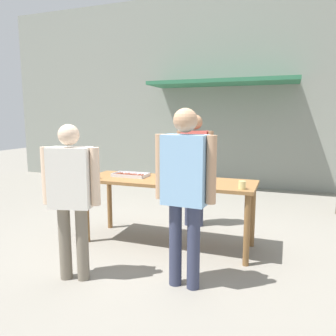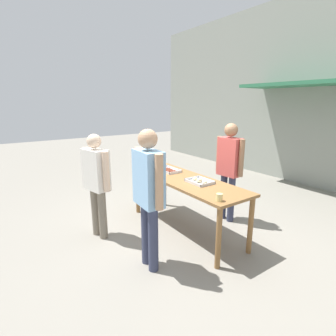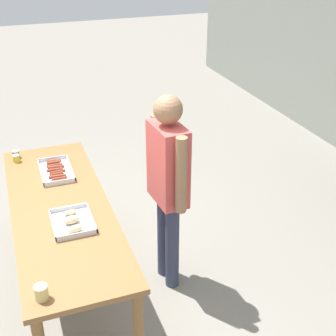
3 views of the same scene
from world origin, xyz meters
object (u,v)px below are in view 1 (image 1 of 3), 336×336
object	(u,v)px
person_customer_holding_hotdog	(71,190)
person_customer_with_cup	(185,183)
person_server_behind_table	(195,160)
condiment_jar_ketchup	(97,176)
food_tray_sausages	(131,175)
condiment_jar_mustard	(91,176)
food_tray_buns	(190,179)
beer_cup	(242,185)

from	to	relation	value
person_customer_holding_hotdog	person_customer_with_cup	bearing A→B (deg)	178.71
person_server_behind_table	condiment_jar_ketchup	bearing A→B (deg)	-136.71
person_server_behind_table	person_customer_with_cup	distance (m)	1.85
food_tray_sausages	condiment_jar_mustard	size ratio (longest dim) A/B	7.00
person_customer_holding_hotdog	condiment_jar_mustard	bearing A→B (deg)	-81.36
food_tray_buns	person_customer_with_cup	world-z (taller)	person_customer_with_cup
food_tray_buns	person_customer_holding_hotdog	distance (m)	1.53
food_tray_buns	person_customer_with_cup	xyz separation A→B (m)	(0.24, -1.02, 0.16)
food_tray_buns	condiment_jar_ketchup	size ratio (longest dim) A/B	5.57
condiment_jar_ketchup	person_customer_with_cup	distance (m)	1.58
food_tray_sausages	food_tray_buns	bearing A→B (deg)	-0.12
food_tray_buns	person_server_behind_table	bearing A→B (deg)	101.47
beer_cup	person_server_behind_table	distance (m)	1.37
condiment_jar_mustard	beer_cup	xyz separation A→B (m)	(1.94, 0.01, 0.01)
food_tray_sausages	condiment_jar_ketchup	bearing A→B (deg)	-136.91
food_tray_sausages	person_customer_with_cup	size ratio (longest dim) A/B	0.27
food_tray_sausages	person_customer_with_cup	bearing A→B (deg)	-43.38
condiment_jar_mustard	condiment_jar_ketchup	xyz separation A→B (m)	(0.09, -0.00, 0.00)
person_server_behind_table	beer_cup	bearing A→B (deg)	-56.11
food_tray_sausages	beer_cup	size ratio (longest dim) A/B	5.09
person_customer_holding_hotdog	person_customer_with_cup	distance (m)	1.13
condiment_jar_ketchup	person_customer_holding_hotdog	size ratio (longest dim) A/B	0.04
food_tray_buns	condiment_jar_mustard	distance (m)	1.29
person_customer_holding_hotdog	food_tray_buns	bearing A→B (deg)	-137.97
food_tray_sausages	person_server_behind_table	bearing A→B (deg)	49.27
food_tray_sausages	person_server_behind_table	xyz separation A→B (m)	(0.68, 0.79, 0.14)
condiment_jar_mustard	person_customer_holding_hotdog	world-z (taller)	person_customer_holding_hotdog
beer_cup	person_server_behind_table	bearing A→B (deg)	128.00
food_tray_sausages	condiment_jar_ketchup	distance (m)	0.45
person_customer_with_cup	condiment_jar_mustard	bearing A→B (deg)	-22.21
food_tray_sausages	beer_cup	distance (m)	1.55
condiment_jar_ketchup	person_server_behind_table	distance (m)	1.49
food_tray_sausages	person_customer_with_cup	world-z (taller)	person_customer_with_cup
person_server_behind_table	condiment_jar_mustard	bearing A→B (deg)	-139.21
condiment_jar_mustard	person_server_behind_table	world-z (taller)	person_server_behind_table
beer_cup	person_server_behind_table	size ratio (longest dim) A/B	0.05
food_tray_sausages	person_customer_holding_hotdog	bearing A→B (deg)	-91.14
person_customer_holding_hotdog	person_customer_with_cup	xyz separation A→B (m)	(1.10, 0.24, 0.10)
beer_cup	person_customer_holding_hotdog	world-z (taller)	person_customer_holding_hotdog
condiment_jar_ketchup	food_tray_buns	bearing A→B (deg)	14.64
beer_cup	person_customer_holding_hotdog	size ratio (longest dim) A/B	0.06
beer_cup	person_server_behind_table	world-z (taller)	person_server_behind_table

